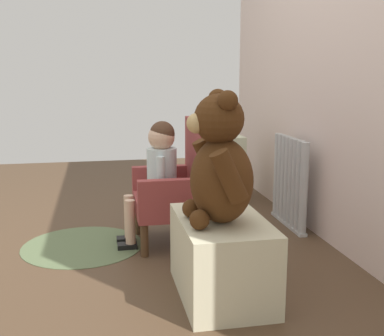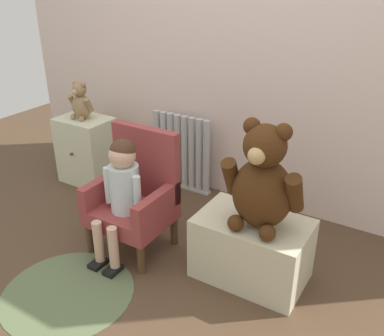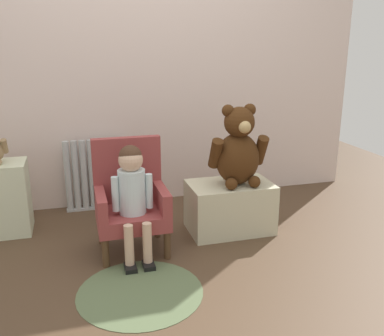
{
  "view_description": "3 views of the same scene",
  "coord_description": "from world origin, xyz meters",
  "px_view_note": "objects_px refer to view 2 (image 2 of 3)",
  "views": [
    {
      "loc": [
        2.45,
        -0.02,
        0.98
      ],
      "look_at": [
        0.09,
        0.45,
        0.5
      ],
      "focal_mm": 45.0,
      "sensor_mm": 36.0,
      "label": 1
    },
    {
      "loc": [
        1.21,
        -1.27,
        1.56
      ],
      "look_at": [
        0.14,
        0.46,
        0.59
      ],
      "focal_mm": 40.0,
      "sensor_mm": 36.0,
      "label": 2
    },
    {
      "loc": [
        -0.54,
        -2.18,
        1.31
      ],
      "look_at": [
        0.19,
        0.42,
        0.52
      ],
      "focal_mm": 40.0,
      "sensor_mm": 36.0,
      "label": 3
    }
  ],
  "objects_px": {
    "low_bench": "(252,249)",
    "large_teddy_bear": "(263,182)",
    "small_dresser": "(87,150)",
    "radiator": "(181,153)",
    "child_armchair": "(136,195)",
    "floor_rug": "(68,292)",
    "small_teddy_bear": "(81,102)",
    "child_figure": "(121,183)"
  },
  "relations": [
    {
      "from": "small_dresser",
      "to": "low_bench",
      "type": "height_order",
      "value": "small_dresser"
    },
    {
      "from": "large_teddy_bear",
      "to": "low_bench",
      "type": "bearing_deg",
      "value": 150.07
    },
    {
      "from": "radiator",
      "to": "child_figure",
      "type": "xyz_separation_m",
      "value": [
        0.17,
        -0.88,
        0.18
      ]
    },
    {
      "from": "child_armchair",
      "to": "small_teddy_bear",
      "type": "bearing_deg",
      "value": 151.33
    },
    {
      "from": "radiator",
      "to": "low_bench",
      "type": "bearing_deg",
      "value": -37.49
    },
    {
      "from": "child_figure",
      "to": "large_teddy_bear",
      "type": "bearing_deg",
      "value": 12.55
    },
    {
      "from": "large_teddy_bear",
      "to": "radiator",
      "type": "bearing_deg",
      "value": 142.82
    },
    {
      "from": "child_armchair",
      "to": "child_figure",
      "type": "relative_size",
      "value": 1.01
    },
    {
      "from": "radiator",
      "to": "small_dresser",
      "type": "bearing_deg",
      "value": -157.37
    },
    {
      "from": "child_armchair",
      "to": "small_teddy_bear",
      "type": "distance_m",
      "value": 1.03
    },
    {
      "from": "child_figure",
      "to": "low_bench",
      "type": "height_order",
      "value": "child_figure"
    },
    {
      "from": "small_dresser",
      "to": "child_figure",
      "type": "bearing_deg",
      "value": -34.41
    },
    {
      "from": "radiator",
      "to": "small_dresser",
      "type": "distance_m",
      "value": 0.74
    },
    {
      "from": "child_figure",
      "to": "large_teddy_bear",
      "type": "height_order",
      "value": "large_teddy_bear"
    },
    {
      "from": "radiator",
      "to": "child_figure",
      "type": "bearing_deg",
      "value": -78.76
    },
    {
      "from": "low_bench",
      "to": "floor_rug",
      "type": "relative_size",
      "value": 0.85
    },
    {
      "from": "small_dresser",
      "to": "floor_rug",
      "type": "relative_size",
      "value": 0.75
    },
    {
      "from": "large_teddy_bear",
      "to": "small_teddy_bear",
      "type": "relative_size",
      "value": 1.99
    },
    {
      "from": "child_armchair",
      "to": "low_bench",
      "type": "distance_m",
      "value": 0.74
    },
    {
      "from": "child_figure",
      "to": "small_teddy_bear",
      "type": "xyz_separation_m",
      "value": [
        -0.86,
        0.59,
        0.18
      ]
    },
    {
      "from": "radiator",
      "to": "low_bench",
      "type": "relative_size",
      "value": 0.98
    },
    {
      "from": "child_figure",
      "to": "small_dresser",
      "type": "bearing_deg",
      "value": 145.59
    },
    {
      "from": "small_dresser",
      "to": "large_teddy_bear",
      "type": "relative_size",
      "value": 0.92
    },
    {
      "from": "radiator",
      "to": "small_teddy_bear",
      "type": "relative_size",
      "value": 2.06
    },
    {
      "from": "large_teddy_bear",
      "to": "child_armchair",
      "type": "bearing_deg",
      "value": -175.99
    },
    {
      "from": "small_dresser",
      "to": "child_armchair",
      "type": "height_order",
      "value": "child_armchair"
    },
    {
      "from": "small_dresser",
      "to": "low_bench",
      "type": "distance_m",
      "value": 1.63
    },
    {
      "from": "child_armchair",
      "to": "radiator",
      "type": "bearing_deg",
      "value": 102.9
    },
    {
      "from": "low_bench",
      "to": "large_teddy_bear",
      "type": "distance_m",
      "value": 0.43
    },
    {
      "from": "small_dresser",
      "to": "child_armchair",
      "type": "relative_size",
      "value": 0.71
    },
    {
      "from": "radiator",
      "to": "large_teddy_bear",
      "type": "distance_m",
      "value": 1.21
    },
    {
      "from": "child_armchair",
      "to": "low_bench",
      "type": "bearing_deg",
      "value": 6.12
    },
    {
      "from": "child_figure",
      "to": "floor_rug",
      "type": "relative_size",
      "value": 1.04
    },
    {
      "from": "child_figure",
      "to": "small_teddy_bear",
      "type": "distance_m",
      "value": 1.06
    },
    {
      "from": "child_armchair",
      "to": "small_dresser",
      "type": "bearing_deg",
      "value": 151.16
    },
    {
      "from": "floor_rug",
      "to": "small_teddy_bear",
      "type": "bearing_deg",
      "value": 128.86
    },
    {
      "from": "child_armchair",
      "to": "large_teddy_bear",
      "type": "relative_size",
      "value": 1.29
    },
    {
      "from": "small_dresser",
      "to": "large_teddy_bear",
      "type": "xyz_separation_m",
      "value": [
        1.62,
        -0.42,
        0.34
      ]
    },
    {
      "from": "small_dresser",
      "to": "small_teddy_bear",
      "type": "bearing_deg",
      "value": -154.92
    },
    {
      "from": "radiator",
      "to": "low_bench",
      "type": "xyz_separation_m",
      "value": [
        0.89,
        -0.68,
        -0.11
      ]
    },
    {
      "from": "child_armchair",
      "to": "low_bench",
      "type": "relative_size",
      "value": 1.23
    },
    {
      "from": "child_figure",
      "to": "large_teddy_bear",
      "type": "xyz_separation_m",
      "value": [
        0.76,
        0.17,
        0.14
      ]
    }
  ]
}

